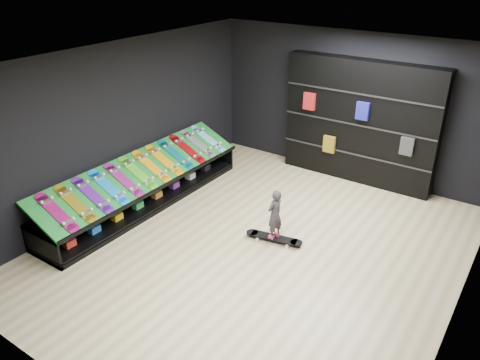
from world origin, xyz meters
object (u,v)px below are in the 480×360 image
Objects in this scene: back_shelving at (360,122)px; child at (274,223)px; display_rack at (145,192)px; floor_skateboard at (274,239)px.

back_shelving is 3.18m from child.
back_shelving is (2.85, 3.32, 1.00)m from display_rack.
child is (2.68, 0.27, 0.10)m from display_rack.
floor_skateboard is 0.31m from child.
back_shelving reaches higher than display_rack.
child is (0.00, 0.00, 0.31)m from floor_skateboard.
floor_skateboard is 1.88× the size of child.
child is (-0.17, -3.05, -0.90)m from back_shelving.
display_rack is 4.59× the size of floor_skateboard.
display_rack is at bearing -73.78° from child.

